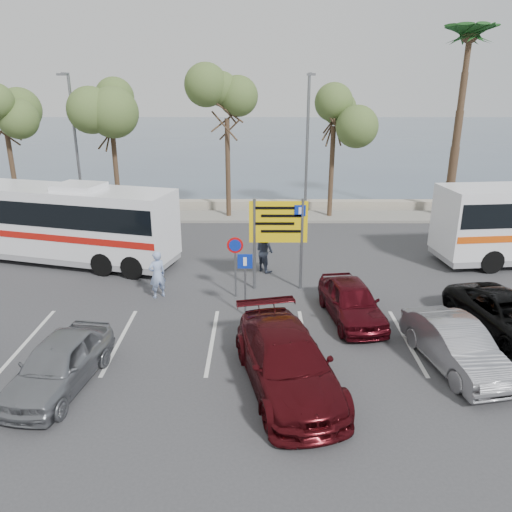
{
  "coord_description": "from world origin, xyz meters",
  "views": [
    {
      "loc": [
        0.22,
        -14.89,
        7.66
      ],
      "look_at": [
        0.16,
        3.0,
        1.41
      ],
      "focal_mm": 35.0,
      "sensor_mm": 36.0,
      "label": 1
    }
  ],
  "objects_px": {
    "coach_bus_left": "(50,225)",
    "car_silver_b": "(456,345)",
    "car_silver_a": "(59,364)",
    "street_lamp_right": "(307,140)",
    "pedestrian_near": "(157,274)",
    "car_maroon": "(287,362)",
    "suv_black": "(508,316)",
    "car_red": "(351,301)",
    "direction_sign": "(278,229)",
    "street_lamp_left": "(75,140)",
    "pedestrian_far": "(265,251)"
  },
  "relations": [
    {
      "from": "coach_bus_left",
      "to": "car_silver_b",
      "type": "distance_m",
      "value": 17.38
    },
    {
      "from": "car_silver_a",
      "to": "coach_bus_left",
      "type": "bearing_deg",
      "value": 120.98
    },
    {
      "from": "street_lamp_right",
      "to": "pedestrian_near",
      "type": "relative_size",
      "value": 4.41
    },
    {
      "from": "car_maroon",
      "to": "suv_black",
      "type": "height_order",
      "value": "car_maroon"
    },
    {
      "from": "coach_bus_left",
      "to": "car_red",
      "type": "relative_size",
      "value": 2.99
    },
    {
      "from": "street_lamp_right",
      "to": "direction_sign",
      "type": "distance_m",
      "value": 10.73
    },
    {
      "from": "street_lamp_left",
      "to": "car_silver_b",
      "type": "bearing_deg",
      "value": -45.36
    },
    {
      "from": "car_maroon",
      "to": "car_silver_b",
      "type": "bearing_deg",
      "value": -0.65
    },
    {
      "from": "car_silver_a",
      "to": "pedestrian_far",
      "type": "xyz_separation_m",
      "value": [
        5.52,
        8.64,
        0.2
      ]
    },
    {
      "from": "street_lamp_left",
      "to": "pedestrian_near",
      "type": "distance_m",
      "value": 13.43
    },
    {
      "from": "car_silver_b",
      "to": "pedestrian_far",
      "type": "height_order",
      "value": "pedestrian_far"
    },
    {
      "from": "coach_bus_left",
      "to": "car_maroon",
      "type": "distance_m",
      "value": 14.21
    },
    {
      "from": "car_silver_a",
      "to": "car_red",
      "type": "xyz_separation_m",
      "value": [
        8.4,
        4.02,
        -0.01
      ]
    },
    {
      "from": "pedestrian_far",
      "to": "direction_sign",
      "type": "bearing_deg",
      "value": 153.98
    },
    {
      "from": "pedestrian_far",
      "to": "car_maroon",
      "type": "bearing_deg",
      "value": 143.17
    },
    {
      "from": "car_maroon",
      "to": "car_red",
      "type": "relative_size",
      "value": 1.32
    },
    {
      "from": "car_silver_b",
      "to": "pedestrian_far",
      "type": "distance_m",
      "value": 9.28
    },
    {
      "from": "suv_black",
      "to": "pedestrian_far",
      "type": "xyz_separation_m",
      "value": [
        -7.68,
        5.66,
        0.24
      ]
    },
    {
      "from": "car_maroon",
      "to": "car_silver_b",
      "type": "distance_m",
      "value": 4.91
    },
    {
      "from": "direction_sign",
      "to": "car_silver_a",
      "type": "xyz_separation_m",
      "value": [
        -6.0,
        -6.7,
        -1.75
      ]
    },
    {
      "from": "car_red",
      "to": "coach_bus_left",
      "type": "bearing_deg",
      "value": 146.78
    },
    {
      "from": "street_lamp_left",
      "to": "street_lamp_right",
      "type": "bearing_deg",
      "value": 0.0
    },
    {
      "from": "car_silver_b",
      "to": "pedestrian_near",
      "type": "bearing_deg",
      "value": 141.48
    },
    {
      "from": "car_silver_a",
      "to": "direction_sign",
      "type": "bearing_deg",
      "value": 57.06
    },
    {
      "from": "street_lamp_right",
      "to": "pedestrian_far",
      "type": "relative_size",
      "value": 4.53
    },
    {
      "from": "street_lamp_right",
      "to": "car_red",
      "type": "relative_size",
      "value": 2.03
    },
    {
      "from": "street_lamp_right",
      "to": "pedestrian_near",
      "type": "xyz_separation_m",
      "value": [
        -6.51,
        -11.16,
        -3.69
      ]
    },
    {
      "from": "coach_bus_left",
      "to": "pedestrian_far",
      "type": "xyz_separation_m",
      "value": [
        9.57,
        -1.36,
        -0.79
      ]
    },
    {
      "from": "street_lamp_right",
      "to": "car_silver_a",
      "type": "relative_size",
      "value": 2.0
    },
    {
      "from": "street_lamp_left",
      "to": "car_silver_a",
      "type": "height_order",
      "value": "street_lamp_left"
    },
    {
      "from": "pedestrian_near",
      "to": "street_lamp_right",
      "type": "bearing_deg",
      "value": -156.24
    },
    {
      "from": "car_maroon",
      "to": "suv_black",
      "type": "distance_m",
      "value": 7.79
    },
    {
      "from": "suv_black",
      "to": "car_silver_b",
      "type": "distance_m",
      "value": 3.1
    },
    {
      "from": "pedestrian_near",
      "to": "street_lamp_left",
      "type": "bearing_deg",
      "value": -95.82
    },
    {
      "from": "pedestrian_far",
      "to": "street_lamp_right",
      "type": "bearing_deg",
      "value": -56.49
    },
    {
      "from": "suv_black",
      "to": "street_lamp_left",
      "type": "bearing_deg",
      "value": 130.34
    },
    {
      "from": "car_silver_a",
      "to": "car_maroon",
      "type": "distance_m",
      "value": 6.0
    },
    {
      "from": "direction_sign",
      "to": "car_red",
      "type": "height_order",
      "value": "direction_sign"
    },
    {
      "from": "direction_sign",
      "to": "car_silver_b",
      "type": "bearing_deg",
      "value": -49.82
    },
    {
      "from": "street_lamp_right",
      "to": "suv_black",
      "type": "height_order",
      "value": "street_lamp_right"
    },
    {
      "from": "street_lamp_left",
      "to": "suv_black",
      "type": "bearing_deg",
      "value": -37.64
    },
    {
      "from": "car_silver_a",
      "to": "pedestrian_near",
      "type": "bearing_deg",
      "value": 84.68
    },
    {
      "from": "suv_black",
      "to": "car_silver_b",
      "type": "relative_size",
      "value": 1.14
    },
    {
      "from": "car_maroon",
      "to": "car_silver_b",
      "type": "height_order",
      "value": "car_maroon"
    },
    {
      "from": "street_lamp_left",
      "to": "suv_black",
      "type": "distance_m",
      "value": 23.32
    },
    {
      "from": "car_red",
      "to": "direction_sign",
      "type": "bearing_deg",
      "value": 124.26
    },
    {
      "from": "suv_black",
      "to": "pedestrian_near",
      "type": "relative_size",
      "value": 2.54
    },
    {
      "from": "street_lamp_right",
      "to": "car_silver_b",
      "type": "distance_m",
      "value": 16.71
    },
    {
      "from": "car_silver_a",
      "to": "suv_black",
      "type": "height_order",
      "value": "car_silver_a"
    },
    {
      "from": "street_lamp_left",
      "to": "pedestrian_far",
      "type": "relative_size",
      "value": 4.53
    }
  ]
}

